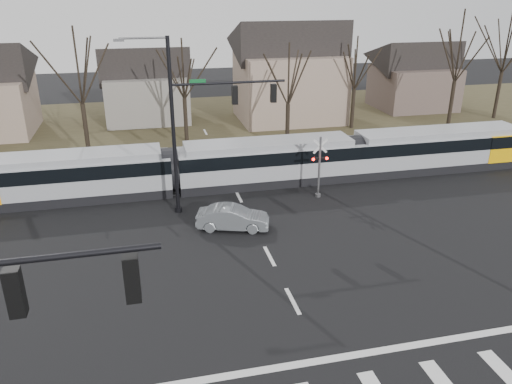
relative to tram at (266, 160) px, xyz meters
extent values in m
plane|color=black|center=(-2.34, -16.00, -1.64)|extent=(140.00, 140.00, 0.00)
cube|color=#38331E|center=(-2.34, 16.00, -1.63)|extent=(140.00, 28.00, 0.01)
cube|color=silver|center=(3.66, -20.00, -1.63)|extent=(0.60, 2.60, 0.01)
cube|color=silver|center=(-2.34, -17.80, -1.63)|extent=(28.00, 0.35, 0.01)
cube|color=silver|center=(-2.34, -14.00, -1.63)|extent=(0.18, 2.00, 0.01)
cube|color=silver|center=(-2.34, -10.00, -1.63)|extent=(0.18, 2.00, 0.01)
cube|color=silver|center=(-2.34, -6.00, -1.63)|extent=(0.18, 2.00, 0.01)
cube|color=silver|center=(-2.34, -2.00, -1.63)|extent=(0.18, 2.00, 0.01)
cube|color=silver|center=(-2.34, 2.00, -1.63)|extent=(0.18, 2.00, 0.01)
cube|color=silver|center=(-2.34, 6.00, -1.63)|extent=(0.18, 2.00, 0.01)
cube|color=silver|center=(-2.34, 10.00, -1.63)|extent=(0.18, 2.00, 0.01)
cube|color=silver|center=(-2.34, 14.00, -1.63)|extent=(0.18, 2.00, 0.01)
cube|color=#59595E|center=(-2.34, -0.90, -1.61)|extent=(90.00, 0.12, 0.06)
cube|color=#59595E|center=(-2.34, 0.50, -1.61)|extent=(90.00, 0.12, 0.06)
cube|color=gray|center=(-13.19, 0.00, -0.13)|extent=(13.37, 2.88, 3.00)
cube|color=black|center=(-13.19, 0.00, 0.47)|extent=(13.39, 2.92, 0.87)
cube|color=gray|center=(0.18, 0.00, -0.13)|extent=(12.34, 2.88, 3.00)
cube|color=black|center=(0.18, 0.00, 0.47)|extent=(12.36, 2.92, 0.87)
cube|color=gray|center=(13.04, 0.00, -0.13)|extent=(13.37, 2.88, 3.00)
cube|color=black|center=(13.04, 0.00, 0.47)|extent=(13.39, 2.92, 0.87)
cube|color=#FFB807|center=(18.08, 0.00, -0.04)|extent=(3.29, 2.94, 2.01)
imported|color=slate|center=(-3.55, -6.50, -0.98)|extent=(3.65, 4.80, 1.32)
cube|color=black|center=(-10.77, -22.00, 5.26)|extent=(0.32, 0.32, 1.05)
sphere|color=#FF0C07|center=(-10.77, -22.00, 5.59)|extent=(0.22, 0.22, 0.22)
cube|color=black|center=(-8.49, -22.00, 5.26)|extent=(0.32, 0.32, 1.05)
sphere|color=#FF0C07|center=(-8.49, -22.00, 5.59)|extent=(0.22, 0.22, 0.22)
cylinder|color=black|center=(-6.34, -3.50, 3.46)|extent=(0.22, 0.22, 10.20)
cylinder|color=black|center=(-6.34, -3.50, -1.49)|extent=(0.44, 0.44, 0.30)
cylinder|color=black|center=(-3.09, -3.50, 5.96)|extent=(6.50, 0.14, 0.14)
cube|color=#0C5926|center=(-4.84, -3.50, 6.11)|extent=(0.90, 0.03, 0.22)
cube|color=black|center=(-2.77, -3.50, 5.26)|extent=(0.32, 0.32, 1.05)
sphere|color=#FF0C07|center=(-2.77, -3.50, 5.59)|extent=(0.22, 0.22, 0.22)
cube|color=black|center=(-0.49, -3.50, 5.26)|extent=(0.32, 0.32, 1.05)
sphere|color=#FF0C07|center=(-0.49, -3.50, 5.59)|extent=(0.22, 0.22, 0.22)
cube|color=#59595B|center=(-8.84, -3.50, 8.38)|extent=(0.55, 0.22, 0.14)
cylinder|color=#59595B|center=(2.66, -3.20, 0.36)|extent=(0.14, 0.14, 4.00)
cylinder|color=#59595B|center=(2.66, -3.20, -1.54)|extent=(0.36, 0.36, 0.20)
cube|color=silver|center=(2.66, -3.20, 1.76)|extent=(0.95, 0.04, 0.95)
cube|color=silver|center=(2.66, -3.20, 1.76)|extent=(0.95, 0.04, 0.95)
cube|color=black|center=(2.66, -3.20, 0.96)|extent=(1.00, 0.10, 0.12)
sphere|color=#FF0C07|center=(2.21, -3.28, 0.96)|extent=(0.18, 0.18, 0.18)
sphere|color=#FF0C07|center=(3.11, -3.28, 0.96)|extent=(0.18, 0.18, 0.18)
cube|color=slate|center=(-7.34, 20.00, 0.61)|extent=(8.00, 7.00, 4.50)
cube|color=gray|center=(6.66, 17.00, 1.61)|extent=(10.00, 8.00, 6.50)
cube|color=brown|center=(21.66, 19.00, 0.61)|extent=(8.00, 7.00, 4.50)
camera|label=1|loc=(-7.99, -31.30, 10.89)|focal=35.00mm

